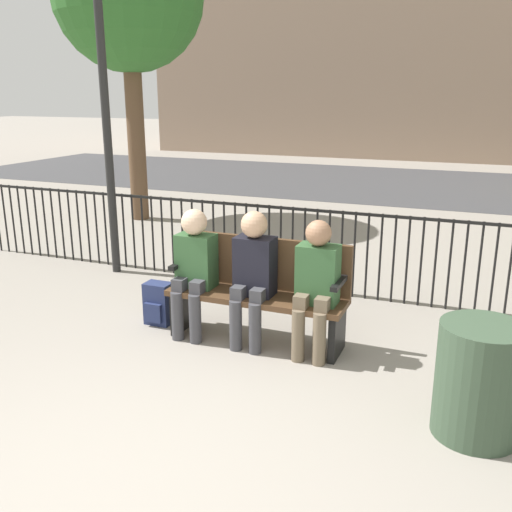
{
  "coord_description": "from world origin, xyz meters",
  "views": [
    {
      "loc": [
        1.78,
        -2.17,
        2.16
      ],
      "look_at": [
        0.0,
        2.21,
        0.8
      ],
      "focal_mm": 40.0,
      "sensor_mm": 36.0,
      "label": 1
    }
  ],
  "objects_px": {
    "trash_bin": "(479,381)",
    "park_bench": "(259,287)",
    "lamp_post": "(102,68)",
    "backpack": "(158,304)",
    "seated_person_0": "(194,265)",
    "seated_person_1": "(253,271)",
    "seated_person_2": "(316,281)"
  },
  "relations": [
    {
      "from": "backpack",
      "to": "lamp_post",
      "type": "height_order",
      "value": "lamp_post"
    },
    {
      "from": "seated_person_0",
      "to": "lamp_post",
      "type": "distance_m",
      "value": 2.86
    },
    {
      "from": "seated_person_1",
      "to": "trash_bin",
      "type": "relative_size",
      "value": 1.57
    },
    {
      "from": "seated_person_1",
      "to": "backpack",
      "type": "height_order",
      "value": "seated_person_1"
    },
    {
      "from": "park_bench",
      "to": "lamp_post",
      "type": "relative_size",
      "value": 0.44
    },
    {
      "from": "seated_person_2",
      "to": "park_bench",
      "type": "bearing_deg",
      "value": 166.92
    },
    {
      "from": "trash_bin",
      "to": "seated_person_0",
      "type": "bearing_deg",
      "value": 163.18
    },
    {
      "from": "seated_person_1",
      "to": "lamp_post",
      "type": "bearing_deg",
      "value": 151.01
    },
    {
      "from": "seated_person_1",
      "to": "park_bench",
      "type": "bearing_deg",
      "value": 86.1
    },
    {
      "from": "seated_person_0",
      "to": "seated_person_2",
      "type": "xyz_separation_m",
      "value": [
        1.14,
        -0.0,
        -0.01
      ]
    },
    {
      "from": "trash_bin",
      "to": "lamp_post",
      "type": "bearing_deg",
      "value": 154.15
    },
    {
      "from": "seated_person_1",
      "to": "trash_bin",
      "type": "bearing_deg",
      "value": -21.59
    },
    {
      "from": "park_bench",
      "to": "lamp_post",
      "type": "xyz_separation_m",
      "value": [
        -2.41,
        1.2,
        1.94
      ]
    },
    {
      "from": "park_bench",
      "to": "trash_bin",
      "type": "height_order",
      "value": "park_bench"
    },
    {
      "from": "park_bench",
      "to": "seated_person_0",
      "type": "distance_m",
      "value": 0.62
    },
    {
      "from": "seated_person_0",
      "to": "seated_person_1",
      "type": "xyz_separation_m",
      "value": [
        0.57,
        0.0,
        0.01
      ]
    },
    {
      "from": "backpack",
      "to": "seated_person_2",
      "type": "bearing_deg",
      "value": -2.79
    },
    {
      "from": "trash_bin",
      "to": "park_bench",
      "type": "bearing_deg",
      "value": 155.03
    },
    {
      "from": "backpack",
      "to": "seated_person_0",
      "type": "bearing_deg",
      "value": -9.81
    },
    {
      "from": "park_bench",
      "to": "trash_bin",
      "type": "bearing_deg",
      "value": -24.97
    },
    {
      "from": "seated_person_2",
      "to": "lamp_post",
      "type": "relative_size",
      "value": 0.32
    },
    {
      "from": "seated_person_0",
      "to": "trash_bin",
      "type": "xyz_separation_m",
      "value": [
        2.45,
        -0.74,
        -0.29
      ]
    },
    {
      "from": "seated_person_2",
      "to": "trash_bin",
      "type": "relative_size",
      "value": 1.53
    },
    {
      "from": "seated_person_1",
      "to": "lamp_post",
      "type": "relative_size",
      "value": 0.33
    },
    {
      "from": "seated_person_0",
      "to": "seated_person_2",
      "type": "distance_m",
      "value": 1.14
    },
    {
      "from": "seated_person_2",
      "to": "seated_person_0",
      "type": "bearing_deg",
      "value": 179.98
    },
    {
      "from": "seated_person_0",
      "to": "park_bench",
      "type": "bearing_deg",
      "value": 12.47
    },
    {
      "from": "seated_person_1",
      "to": "backpack",
      "type": "xyz_separation_m",
      "value": [
        -1.02,
        0.08,
        -0.48
      ]
    },
    {
      "from": "park_bench",
      "to": "lamp_post",
      "type": "height_order",
      "value": "lamp_post"
    },
    {
      "from": "seated_person_0",
      "to": "seated_person_1",
      "type": "height_order",
      "value": "seated_person_1"
    },
    {
      "from": "park_bench",
      "to": "seated_person_1",
      "type": "distance_m",
      "value": 0.23
    },
    {
      "from": "seated_person_0",
      "to": "lamp_post",
      "type": "xyz_separation_m",
      "value": [
        -1.82,
        1.33,
        1.76
      ]
    }
  ]
}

